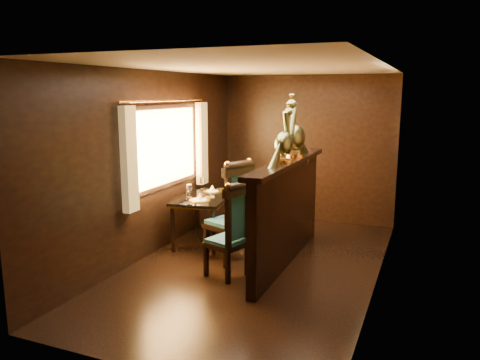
# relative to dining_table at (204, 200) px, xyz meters

# --- Properties ---
(ground) EXTENTS (5.00, 5.00, 0.00)m
(ground) POSITION_rel_dining_table_xyz_m (1.06, -0.64, -0.64)
(ground) COLOR black
(ground) RESTS_ON ground
(room_shell) EXTENTS (3.04, 5.04, 2.52)m
(room_shell) POSITION_rel_dining_table_xyz_m (0.97, -0.63, 0.95)
(room_shell) COLOR black
(room_shell) RESTS_ON ground
(partition) EXTENTS (0.26, 2.70, 1.36)m
(partition) POSITION_rel_dining_table_xyz_m (1.38, -0.34, 0.08)
(partition) COLOR black
(partition) RESTS_ON ground
(dining_table) EXTENTS (0.90, 1.29, 0.90)m
(dining_table) POSITION_rel_dining_table_xyz_m (0.00, 0.00, 0.00)
(dining_table) COLOR black
(dining_table) RESTS_ON ground
(chair_left) EXTENTS (0.55, 0.56, 1.21)m
(chair_left) POSITION_rel_dining_table_xyz_m (0.95, -1.11, -0.01)
(chair_left) COLOR black
(chair_left) RESTS_ON ground
(chair_right) EXTENTS (0.64, 0.65, 1.37)m
(chair_right) POSITION_rel_dining_table_xyz_m (0.72, -0.56, 0.08)
(chair_right) COLOR black
(chair_right) RESTS_ON ground
(peacock_left) EXTENTS (0.23, 0.61, 0.73)m
(peacock_left) POSITION_rel_dining_table_xyz_m (1.38, -0.55, 1.09)
(peacock_left) COLOR #1B513E
(peacock_left) RESTS_ON partition
(peacock_right) EXTENTS (0.26, 0.70, 0.83)m
(peacock_right) POSITION_rel_dining_table_xyz_m (1.38, -0.05, 1.14)
(peacock_right) COLOR #1B513E
(peacock_right) RESTS_ON partition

